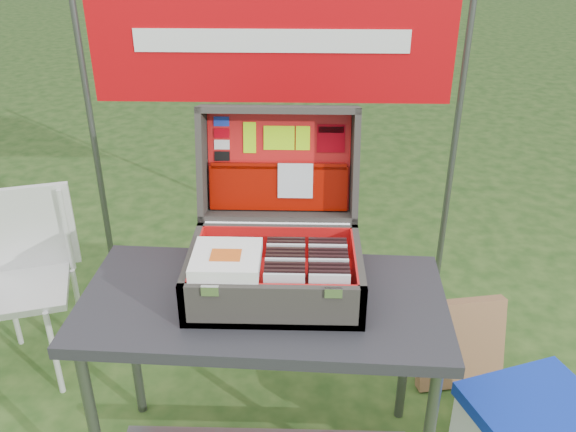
{
  "coord_description": "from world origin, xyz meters",
  "views": [
    {
      "loc": [
        0.15,
        -1.6,
        1.84
      ],
      "look_at": [
        0.1,
        0.1,
        0.96
      ],
      "focal_mm": 38.0,
      "sensor_mm": 36.0,
      "label": 1
    }
  ],
  "objects_px": {
    "cardboard_box": "(460,343)",
    "chair": "(23,292)",
    "table": "(265,384)",
    "suitcase": "(275,214)"
  },
  "relations": [
    {
      "from": "cardboard_box",
      "to": "chair",
      "type": "bearing_deg",
      "value": 168.71
    },
    {
      "from": "table",
      "to": "cardboard_box",
      "type": "height_order",
      "value": "table"
    },
    {
      "from": "suitcase",
      "to": "table",
      "type": "bearing_deg",
      "value": -112.79
    },
    {
      "from": "chair",
      "to": "suitcase",
      "type": "bearing_deg",
      "value": -37.05
    },
    {
      "from": "suitcase",
      "to": "cardboard_box",
      "type": "bearing_deg",
      "value": 25.25
    },
    {
      "from": "suitcase",
      "to": "cardboard_box",
      "type": "relative_size",
      "value": 1.42
    },
    {
      "from": "table",
      "to": "suitcase",
      "type": "distance_m",
      "value": 0.62
    },
    {
      "from": "table",
      "to": "chair",
      "type": "bearing_deg",
      "value": 157.66
    },
    {
      "from": "suitcase",
      "to": "cardboard_box",
      "type": "distance_m",
      "value": 1.14
    },
    {
      "from": "table",
      "to": "chair",
      "type": "height_order",
      "value": "chair"
    }
  ]
}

